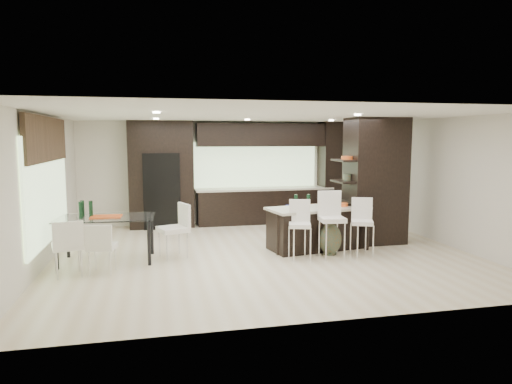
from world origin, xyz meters
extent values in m
plane|color=beige|center=(0.00, 0.00, 0.00)|extent=(8.00, 8.00, 0.00)
cube|color=silver|center=(0.00, 3.50, 1.35)|extent=(8.00, 0.02, 2.70)
cube|color=silver|center=(-4.00, 0.00, 1.35)|extent=(0.02, 7.00, 2.70)
cube|color=silver|center=(4.00, 0.00, 1.35)|extent=(0.02, 7.00, 2.70)
cube|color=white|center=(0.00, 0.00, 2.70)|extent=(8.00, 7.00, 0.02)
cube|color=#B2D199|center=(-3.96, 0.20, 1.35)|extent=(0.04, 3.20, 1.90)
cube|color=#B2D199|center=(0.60, 3.46, 1.55)|extent=(3.40, 0.04, 1.20)
cube|color=brown|center=(-3.93, 0.20, 2.25)|extent=(0.08, 3.00, 0.80)
cube|color=white|center=(0.00, 0.25, 2.68)|extent=(4.00, 3.00, 0.02)
cube|color=black|center=(0.50, 3.17, 1.35)|extent=(6.80, 0.68, 2.70)
cube|color=black|center=(-1.90, 3.12, 0.95)|extent=(0.90, 0.68, 1.90)
cube|color=black|center=(2.60, 0.40, 1.35)|extent=(1.20, 0.80, 2.70)
cube|color=black|center=(1.20, 0.13, 0.43)|extent=(2.18, 1.24, 0.86)
cube|color=white|center=(0.57, -0.61, 0.45)|extent=(0.49, 0.49, 0.90)
cube|color=white|center=(1.20, -0.64, 0.51)|extent=(0.50, 0.50, 1.02)
cube|color=white|center=(1.83, -0.61, 0.45)|extent=(0.52, 0.52, 0.90)
cube|color=black|center=(1.18, 0.67, 0.24)|extent=(1.29, 0.59, 0.48)
cube|color=white|center=(-2.95, 0.02, 0.42)|extent=(1.78, 1.07, 0.83)
cube|color=white|center=(-2.95, -0.76, 0.40)|extent=(0.50, 0.50, 0.80)
cube|color=white|center=(-3.49, -0.78, 0.44)|extent=(0.57, 0.57, 0.87)
cube|color=white|center=(-1.75, 0.02, 0.47)|extent=(0.65, 0.65, 0.95)
camera|label=1|loc=(-2.04, -8.62, 2.27)|focal=32.00mm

